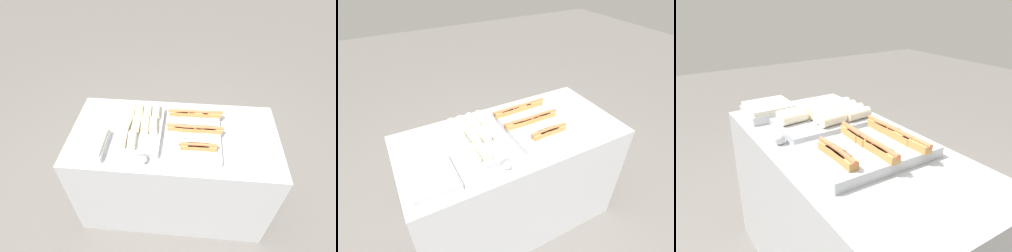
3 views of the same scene
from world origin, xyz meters
The scene contains 6 objects.
ground_plane centered at (0.00, 0.00, 0.00)m, with size 12.00×12.00×0.00m, color slate.
counter centered at (0.00, 0.00, 0.44)m, with size 1.53×0.74×0.88m.
tray_hotdogs centered at (0.15, 0.00, 0.92)m, with size 0.41×0.55×0.10m.
tray_wraps centered at (-0.25, 0.01, 0.92)m, with size 0.31×0.48×0.11m.
tray_side_front centered at (-0.58, -0.18, 0.91)m, with size 0.25×0.27×0.07m.
serving_spoon_near centered at (-0.19, -0.28, 0.90)m, with size 0.21×0.05×0.05m.
Camera 1 is at (0.07, -1.34, 2.26)m, focal length 28.00 mm.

